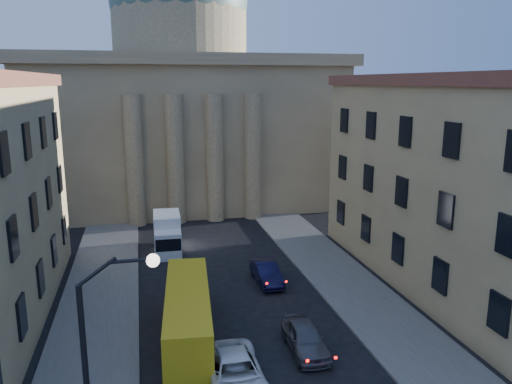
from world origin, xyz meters
TOP-DOWN VIEW (x-y plane):
  - sidewalk_left at (-8.50, 18.00)m, footprint 5.00×60.00m
  - sidewalk_right at (8.50, 18.00)m, footprint 5.00×60.00m
  - church at (0.00, 55.47)m, footprint 68.02×28.76m
  - building_right at (17.00, 22.00)m, footprint 11.60×26.60m
  - street_lamp at (-6.97, 8.00)m, footprint 2.62×0.44m
  - car_left_mid at (-1.57, 13.30)m, footprint 2.59×5.61m
  - car_right_far at (2.70, 15.74)m, footprint 1.98×4.60m
  - car_right_distant at (3.01, 25.31)m, footprint 1.61×4.48m
  - city_bus at (-3.28, 18.36)m, footprint 3.33×10.60m
  - box_truck at (-3.50, 34.04)m, footprint 2.35×5.64m

SIDE VIEW (x-z plane):
  - sidewalk_left at x=-8.50m, z-range 0.00..0.15m
  - sidewalk_right at x=8.50m, z-range 0.00..0.15m
  - car_right_distant at x=3.01m, z-range 0.00..1.47m
  - car_right_far at x=2.70m, z-range 0.00..1.55m
  - car_left_mid at x=-1.57m, z-range 0.00..1.56m
  - box_truck at x=-3.50m, z-range -0.08..2.98m
  - city_bus at x=-3.28m, z-range 0.11..3.05m
  - street_lamp at x=-6.97m, z-range 0.87..9.70m
  - building_right at x=17.00m, z-range 0.07..14.77m
  - church at x=0.00m, z-range -6.42..30.18m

